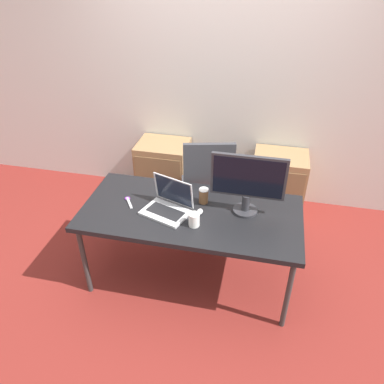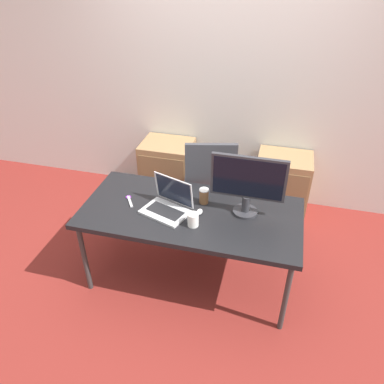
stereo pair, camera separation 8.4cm
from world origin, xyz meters
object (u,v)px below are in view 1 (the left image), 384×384
Objects in this scene: laptop_center at (168,205)px; monitor at (248,182)px; cabinet_right at (278,184)px; coffee_cup_white at (194,220)px; mouse at (200,212)px; cabinet_left at (164,170)px; coffee_cup_brown at (204,196)px; office_chair at (207,197)px.

monitor is at bearing 11.42° from laptop_center.
laptop_center is at bearing -125.31° from cabinet_right.
monitor is at bearing 35.77° from coffee_cup_white.
cabinet_right is 1.20× the size of monitor.
cabinet_right is 1.37m from mouse.
monitor is at bearing 16.59° from mouse.
cabinet_left is 1.52m from coffee_cup_white.
monitor is (0.97, -1.07, 0.64)m from cabinet_left.
cabinet_right is (1.23, 0.00, 0.00)m from cabinet_left.
mouse is at bearing -89.87° from coffee_cup_brown.
office_chair is 0.67m from coffee_cup_brown.
cabinet_right is 6.42× the size of coffee_cup_white.
coffee_cup_brown reaches higher than mouse.
coffee_cup_brown is (0.01, 0.30, 0.01)m from coffee_cup_white.
coffee_cup_white is at bearing -94.55° from mouse.
laptop_center is at bearing -168.58° from monitor.
mouse is 0.55× the size of coffee_cup_brown.
cabinet_right is 5.28× the size of coffee_cup_brown.
cabinet_right is (0.66, 0.47, -0.05)m from office_chair.
coffee_cup_brown is (0.64, -1.02, 0.44)m from cabinet_left.
office_chair is 0.77m from mouse.
office_chair is 10.16× the size of coffee_cup_white.
monitor is 0.39m from coffee_cup_brown.
office_chair is 0.82m from cabinet_right.
coffee_cup_brown is at bearing -82.74° from office_chair.
mouse is at bearing -163.41° from monitor.
mouse is (0.07, -0.69, 0.34)m from office_chair.
coffee_cup_white is at bearing -29.80° from laptop_center.
mouse is at bearing 85.45° from coffee_cup_white.
monitor is (-0.26, -1.07, 0.64)m from cabinet_right.
coffee_cup_brown is at bearing -57.93° from cabinet_left.
cabinet_left is at bearing 180.00° from cabinet_right.
coffee_cup_white reaches higher than mouse.
coffee_cup_white is (-0.35, -0.25, -0.22)m from monitor.
cabinet_right is at bearing 0.00° from cabinet_left.
office_chair is 0.82m from laptop_center.
office_chair is 1.58× the size of cabinet_left.
laptop_center reaches higher than coffee_cup_brown.
office_chair reaches higher than mouse.
office_chair is at bearing 95.74° from mouse.
office_chair is 0.93m from monitor.
mouse is at bearing 4.03° from laptop_center.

